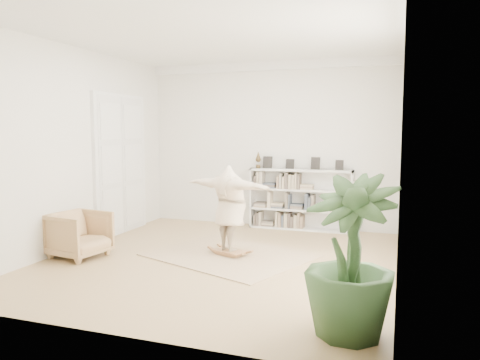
# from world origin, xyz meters

# --- Properties ---
(floor) EXTENTS (6.00, 6.00, 0.00)m
(floor) POSITION_xyz_m (0.00, 0.00, 0.00)
(floor) COLOR #A28454
(floor) RESTS_ON ground
(room_shell) EXTENTS (6.00, 6.00, 6.00)m
(room_shell) POSITION_xyz_m (0.00, 2.94, 3.51)
(room_shell) COLOR silver
(room_shell) RESTS_ON floor
(doors) EXTENTS (0.09, 1.78, 2.92)m
(doors) POSITION_xyz_m (-2.70, 1.30, 1.40)
(doors) COLOR white
(doors) RESTS_ON floor
(bookshelf) EXTENTS (2.20, 0.35, 1.64)m
(bookshelf) POSITION_xyz_m (0.74, 2.82, 0.64)
(bookshelf) COLOR silver
(bookshelf) RESTS_ON floor
(armchair) EXTENTS (0.97, 0.95, 0.77)m
(armchair) POSITION_xyz_m (-2.30, -0.59, 0.39)
(armchair) COLOR tan
(armchair) RESTS_ON floor
(rug) EXTENTS (3.05, 2.76, 0.02)m
(rug) POSITION_xyz_m (0.06, 0.30, 0.01)
(rug) COLOR tan
(rug) RESTS_ON floor
(rocker_board) EXTENTS (0.62, 0.50, 0.11)m
(rocker_board) POSITION_xyz_m (0.06, 0.30, 0.07)
(rocker_board) COLOR #905B39
(rocker_board) RESTS_ON rug
(person) EXTENTS (1.83, 1.09, 1.45)m
(person) POSITION_xyz_m (0.06, 0.30, 0.86)
(person) COLOR beige
(person) RESTS_ON rocker_board
(houseplant) EXTENTS (1.19, 1.19, 1.68)m
(houseplant) POSITION_xyz_m (2.30, -2.21, 0.84)
(houseplant) COLOR #2C4B25
(houseplant) RESTS_ON floor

